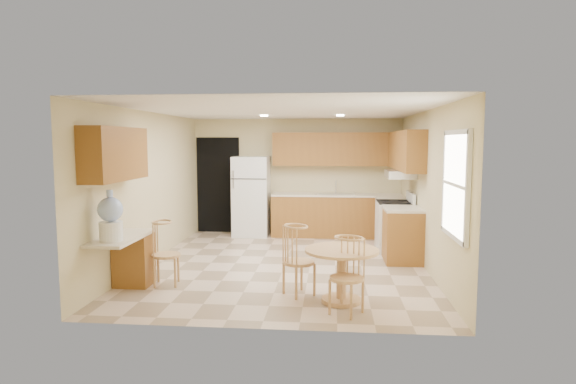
# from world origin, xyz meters

# --- Properties ---
(floor) EXTENTS (5.50, 5.50, 0.00)m
(floor) POSITION_xyz_m (0.00, 0.00, 0.00)
(floor) COLOR #CBAD93
(floor) RESTS_ON ground
(ceiling) EXTENTS (4.50, 5.50, 0.02)m
(ceiling) POSITION_xyz_m (0.00, 0.00, 2.50)
(ceiling) COLOR white
(ceiling) RESTS_ON wall_back
(wall_back) EXTENTS (4.50, 0.02, 2.50)m
(wall_back) POSITION_xyz_m (0.00, 2.75, 1.25)
(wall_back) COLOR #D0BE8C
(wall_back) RESTS_ON floor
(wall_front) EXTENTS (4.50, 0.02, 2.50)m
(wall_front) POSITION_xyz_m (0.00, -2.75, 1.25)
(wall_front) COLOR #D0BE8C
(wall_front) RESTS_ON floor
(wall_left) EXTENTS (0.02, 5.50, 2.50)m
(wall_left) POSITION_xyz_m (-2.25, 0.00, 1.25)
(wall_left) COLOR #D0BE8C
(wall_left) RESTS_ON floor
(wall_right) EXTENTS (0.02, 5.50, 2.50)m
(wall_right) POSITION_xyz_m (2.25, 0.00, 1.25)
(wall_right) COLOR #D0BE8C
(wall_right) RESTS_ON floor
(doorway) EXTENTS (0.90, 0.02, 2.10)m
(doorway) POSITION_xyz_m (-1.75, 2.73, 1.05)
(doorway) COLOR black
(doorway) RESTS_ON floor
(base_cab_back) EXTENTS (2.75, 0.60, 0.87)m
(base_cab_back) POSITION_xyz_m (0.88, 2.45, 0.43)
(base_cab_back) COLOR #955F26
(base_cab_back) RESTS_ON floor
(counter_back) EXTENTS (2.75, 0.63, 0.04)m
(counter_back) POSITION_xyz_m (0.88, 2.45, 0.89)
(counter_back) COLOR beige
(counter_back) RESTS_ON base_cab_back
(base_cab_right_a) EXTENTS (0.60, 0.59, 0.87)m
(base_cab_right_a) POSITION_xyz_m (1.95, 1.85, 0.43)
(base_cab_right_a) COLOR #955F26
(base_cab_right_a) RESTS_ON floor
(counter_right_a) EXTENTS (0.63, 0.59, 0.04)m
(counter_right_a) POSITION_xyz_m (1.95, 1.85, 0.89)
(counter_right_a) COLOR beige
(counter_right_a) RESTS_ON base_cab_right_a
(base_cab_right_b) EXTENTS (0.60, 0.80, 0.87)m
(base_cab_right_b) POSITION_xyz_m (1.95, 0.40, 0.43)
(base_cab_right_b) COLOR #955F26
(base_cab_right_b) RESTS_ON floor
(counter_right_b) EXTENTS (0.63, 0.80, 0.04)m
(counter_right_b) POSITION_xyz_m (1.95, 0.40, 0.89)
(counter_right_b) COLOR beige
(counter_right_b) RESTS_ON base_cab_right_b
(upper_cab_back) EXTENTS (2.75, 0.33, 0.70)m
(upper_cab_back) POSITION_xyz_m (0.88, 2.58, 1.85)
(upper_cab_back) COLOR #955F26
(upper_cab_back) RESTS_ON wall_back
(upper_cab_right) EXTENTS (0.33, 2.42, 0.70)m
(upper_cab_right) POSITION_xyz_m (2.08, 1.21, 1.85)
(upper_cab_right) COLOR #955F26
(upper_cab_right) RESTS_ON wall_right
(upper_cab_left) EXTENTS (0.33, 1.40, 0.70)m
(upper_cab_left) POSITION_xyz_m (-2.08, -1.60, 1.85)
(upper_cab_left) COLOR #955F26
(upper_cab_left) RESTS_ON wall_left
(sink) EXTENTS (0.78, 0.44, 0.01)m
(sink) POSITION_xyz_m (0.85, 2.45, 0.91)
(sink) COLOR silver
(sink) RESTS_ON counter_back
(range_hood) EXTENTS (0.50, 0.76, 0.14)m
(range_hood) POSITION_xyz_m (2.00, 1.18, 1.42)
(range_hood) COLOR silver
(range_hood) RESTS_ON upper_cab_right
(desk_pedestal) EXTENTS (0.48, 0.42, 0.72)m
(desk_pedestal) POSITION_xyz_m (-2.00, -1.32, 0.36)
(desk_pedestal) COLOR #955F26
(desk_pedestal) RESTS_ON floor
(desk_top) EXTENTS (0.50, 1.20, 0.04)m
(desk_top) POSITION_xyz_m (-2.00, -1.70, 0.75)
(desk_top) COLOR beige
(desk_top) RESTS_ON desk_pedestal
(window) EXTENTS (0.06, 1.12, 1.30)m
(window) POSITION_xyz_m (2.23, -1.85, 1.50)
(window) COLOR white
(window) RESTS_ON wall_right
(can_light_a) EXTENTS (0.14, 0.14, 0.02)m
(can_light_a) POSITION_xyz_m (-0.50, 1.20, 2.48)
(can_light_a) COLOR white
(can_light_a) RESTS_ON ceiling
(can_light_b) EXTENTS (0.14, 0.14, 0.02)m
(can_light_b) POSITION_xyz_m (0.90, 1.20, 2.48)
(can_light_b) COLOR white
(can_light_b) RESTS_ON ceiling
(refrigerator) EXTENTS (0.75, 0.73, 1.69)m
(refrigerator) POSITION_xyz_m (-0.95, 2.40, 0.85)
(refrigerator) COLOR white
(refrigerator) RESTS_ON floor
(stove) EXTENTS (0.65, 0.76, 1.09)m
(stove) POSITION_xyz_m (1.92, 1.18, 0.47)
(stove) COLOR white
(stove) RESTS_ON floor
(dining_table) EXTENTS (0.92, 0.92, 0.68)m
(dining_table) POSITION_xyz_m (0.89, -1.80, 0.45)
(dining_table) COLOR tan
(dining_table) RESTS_ON floor
(chair_table_a) EXTENTS (0.41, 0.51, 0.92)m
(chair_table_a) POSITION_xyz_m (0.34, -1.64, 0.56)
(chair_table_a) COLOR tan
(chair_table_a) RESTS_ON floor
(chair_table_b) EXTENTS (0.40, 0.46, 0.90)m
(chair_table_b) POSITION_xyz_m (0.94, -2.29, 0.55)
(chair_table_b) COLOR tan
(chair_table_b) RESTS_ON floor
(chair_desk) EXTENTS (0.40, 0.51, 0.90)m
(chair_desk) POSITION_xyz_m (-1.55, -1.36, 0.55)
(chair_desk) COLOR tan
(chair_desk) RESTS_ON floor
(water_crock) EXTENTS (0.31, 0.31, 0.64)m
(water_crock) POSITION_xyz_m (-2.00, -1.98, 1.06)
(water_crock) COLOR white
(water_crock) RESTS_ON desk_top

